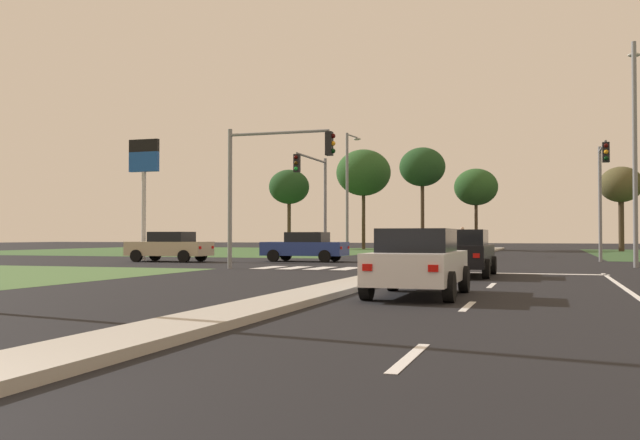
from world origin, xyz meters
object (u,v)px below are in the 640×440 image
Objects in this scene: car_blue_near at (305,247)px; street_lamp_second at (635,143)px; car_beige_fourth at (170,246)px; treeline_third at (422,167)px; street_lamp_third at (348,187)px; treeline_fourth at (476,187)px; car_white_second at (418,262)px; traffic_signal_near_left at (267,172)px; traffic_signal_far_left at (315,187)px; treeline_sixth at (621,185)px; pedestrian_at_median at (462,238)px; fuel_price_totem at (144,172)px; treeline_near at (289,187)px; treeline_second at (363,173)px; car_black_third at (461,252)px; traffic_signal_far_right at (602,181)px.

street_lamp_second reaches higher than car_blue_near.
car_beige_fourth is 0.46× the size of treeline_third.
street_lamp_third is 22.28m from treeline_fourth.
treeline_third is (2.37, 17.19, 2.88)m from street_lamp_third.
traffic_signal_near_left reaches higher than car_white_second.
traffic_signal_far_left is 34.41m from treeline_sixth.
car_white_second is 54.04m from treeline_fourth.
pedestrian_at_median is (-2.09, 26.92, 0.42)m from car_white_second.
pedestrian_at_median reaches higher than car_beige_fourth.
fuel_price_totem is 36.29m from treeline_near.
car_beige_fourth is 22.97m from street_lamp_second.
car_beige_fourth is 38.10m from treeline_second.
fuel_price_totem is at bearing 96.42° from car_blue_near.
car_blue_near is 0.53× the size of treeline_near.
car_beige_fourth is 0.59× the size of treeline_sixth.
treeline_fourth is at bearing 41.27° from treeline_third.
traffic_signal_far_left is (-9.78, 13.87, 3.33)m from car_black_third.
treeline_third is (-8.33, 41.29, 6.93)m from car_black_third.
street_lamp_third reaches higher than pedestrian_at_median.
street_lamp_second is (14.51, 6.25, 1.38)m from traffic_signal_near_left.
car_black_third is 0.61× the size of treeline_sixth.
fuel_price_totem is (-8.76, -3.81, 0.79)m from traffic_signal_far_left.
car_white_second is at bearing -154.17° from car_blue_near.
car_white_second is 0.96× the size of car_beige_fourth.
fuel_price_totem is at bearing -170.22° from traffic_signal_far_right.
car_blue_near is 0.46× the size of treeline_third.
car_black_third is at bearing -118.38° from car_beige_fourth.
street_lamp_second reaches higher than traffic_signal_far_left.
treeline_near is (-4.77, 35.94, 1.58)m from fuel_price_totem.
treeline_fourth is (19.51, -0.74, -0.46)m from treeline_near.
traffic_signal_far_left is 0.62× the size of treeline_third.
treeline_second is (-4.52, 22.06, 2.97)m from street_lamp_third.
street_lamp_second is at bearing -59.96° from treeline_second.
street_lamp_third is at bearing -78.41° from treeline_second.
treeline_fourth is (-9.22, 31.07, 1.89)m from traffic_signal_far_right.
car_blue_near is 36.90m from treeline_sixth.
treeline_third is at bearing 90.29° from traffic_signal_near_left.
treeline_sixth is at bearing 67.03° from traffic_signal_near_left.
car_blue_near is 1.02× the size of car_beige_fourth.
car_black_third is at bearing -71.75° from treeline_second.
traffic_signal_far_left is 0.89× the size of fuel_price_totem.
street_lamp_second is 1.24× the size of treeline_fourth.
treeline_fourth is at bearing -9.33° from car_blue_near.
car_blue_near is 0.60× the size of treeline_sixth.
treeline_second is (-21.60, 37.36, 2.46)m from street_lamp_second.
car_black_third is 0.75× the size of traffic_signal_far_right.
street_lamp_second is 13.55m from pedestrian_at_median.
traffic_signal_far_right is 0.63× the size of treeline_third.
traffic_signal_far_left is 3.41× the size of pedestrian_at_median.
fuel_price_totem reaches higher than car_white_second.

